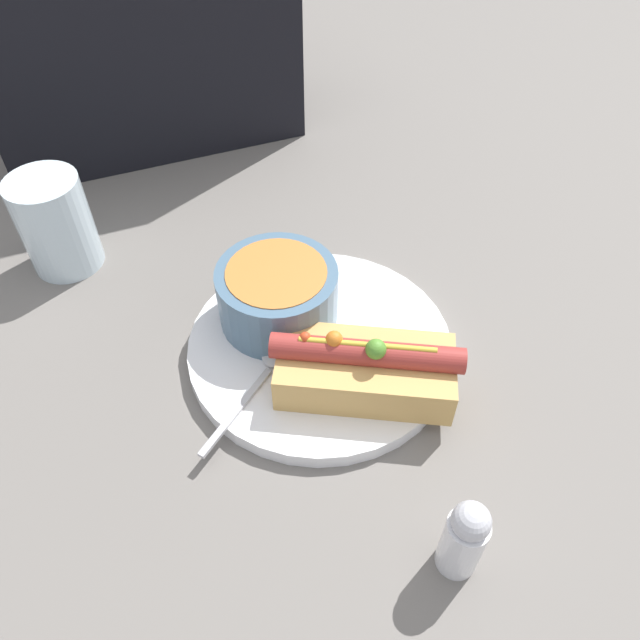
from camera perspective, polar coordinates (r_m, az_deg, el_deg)
name	(u,v)px	position (r m, az deg, el deg)	size (l,w,h in m)	color
ground_plane	(320,352)	(0.60, 0.00, -2.93)	(4.00, 4.00, 0.00)	slate
dinner_plate	(320,347)	(0.60, 0.00, -2.46)	(0.25, 0.25, 0.02)	white
hot_dog	(365,368)	(0.54, 4.15, -4.39)	(0.17, 0.13, 0.06)	tan
soup_bowl	(278,293)	(0.59, -3.90, 2.49)	(0.11, 0.11, 0.06)	slate
spoon	(274,362)	(0.57, -4.19, -3.87)	(0.12, 0.10, 0.01)	#B7B7BC
drinking_glass	(56,224)	(0.71, -23.01, 8.11)	(0.07, 0.07, 0.11)	silver
salt_shaker	(464,538)	(0.47, 13.05, -18.85)	(0.03, 0.03, 0.08)	silver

